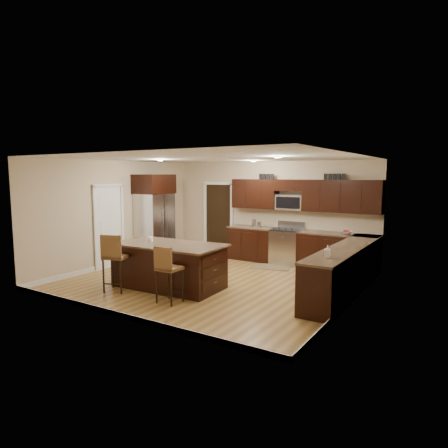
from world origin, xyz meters
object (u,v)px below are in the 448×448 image
Objects in this scene: island at (169,267)px; refrigerator at (154,216)px; stool_right at (167,268)px; stool_left at (114,256)px; range at (287,246)px.

refrigerator is (-2.09, 1.90, 0.78)m from island.
stool_right is 3.93m from refrigerator.
refrigerator reaches higher than island.
stool_left is 3.12m from refrigerator.
stool_left reaches higher than stool_right.
island is (-1.21, -3.35, -0.04)m from range.
refrigerator is (-2.77, 2.74, 0.54)m from stool_right.
stool_right is at bearing -19.87° from stool_left.
stool_left is (-0.69, -0.85, 0.30)m from island.
stool_left is at bearing -132.08° from island.
refrigerator is at bearing 134.93° from island.
stool_right is (0.68, -0.84, 0.23)m from island.
range reaches higher than island.
stool_left is at bearing -114.32° from range.
stool_right is at bearing -44.69° from refrigerator.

